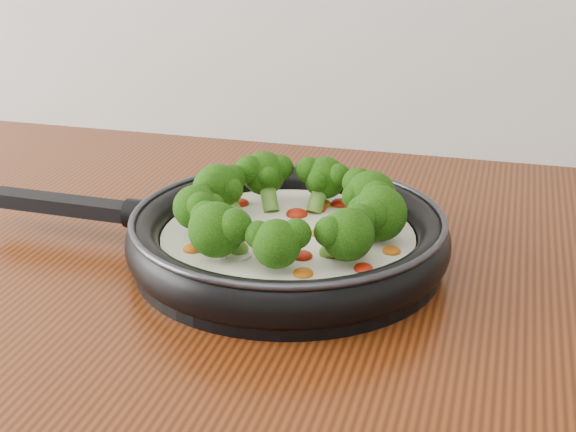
# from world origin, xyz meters

# --- Properties ---
(skillet) EXTENTS (0.48, 0.32, 0.09)m
(skillet) POSITION_xyz_m (-0.11, 1.11, 0.93)
(skillet) COLOR black
(skillet) RESTS_ON counter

